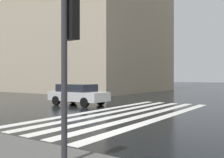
% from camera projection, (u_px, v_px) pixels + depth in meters
% --- Properties ---
extents(ground_plane, '(220.00, 220.00, 0.00)m').
position_uv_depth(ground_plane, '(105.00, 128.00, 9.28)').
color(ground_plane, black).
extents(zebra_crossing, '(13.00, 4.50, 0.01)m').
position_uv_depth(zebra_crossing, '(130.00, 113.00, 13.34)').
color(zebra_crossing, silver).
rests_on(zebra_crossing, ground_plane).
extents(haussmann_block_mid, '(17.74, 28.34, 25.26)m').
position_uv_depth(haussmann_block_mid, '(65.00, 10.00, 39.91)').
color(haussmann_block_mid, beige).
rests_on(haussmann_block_mid, ground_plane).
extents(traffic_signal_post, '(0.44, 0.30, 3.29)m').
position_uv_depth(traffic_signal_post, '(69.00, 43.00, 5.14)').
color(traffic_signal_post, '#333338').
rests_on(traffic_signal_post, sidewalk_pavement).
extents(car_white, '(1.85, 4.10, 1.41)m').
position_uv_depth(car_white, '(78.00, 94.00, 17.34)').
color(car_white, silver).
rests_on(car_white, ground_plane).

